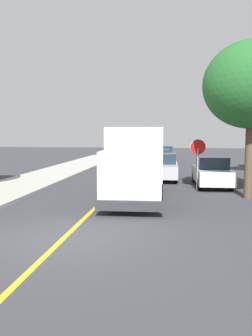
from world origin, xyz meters
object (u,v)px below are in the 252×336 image
Objects in this scene: parked_van_across at (212,172)px; stop_sign at (198,155)px; parked_car_mid at (159,160)px; street_tree_far_side at (252,85)px; box_truck at (136,159)px; parked_car_near at (163,167)px; parked_car_far at (164,155)px.

stop_sign is (-0.89, -1.42, 1.06)m from parked_van_across.
parked_car_mid is 9.68m from stop_sign.
stop_sign is at bearing 137.53° from street_tree_far_side.
street_tree_far_side is at bearing -42.47° from stop_sign.
street_tree_far_side is at bearing 4.61° from box_truck.
parked_car_mid is at bearing 104.10° from stop_sign.
stop_sign is (1.86, -3.82, 1.06)m from parked_car_near.
parked_van_across is (2.98, -14.79, 0.00)m from parked_car_far.
street_tree_far_side is (5.09, 0.41, 3.30)m from box_truck.
stop_sign is 4.32m from street_tree_far_side.
stop_sign reaches higher than parked_car_near.
stop_sign is (2.96, 2.36, 0.09)m from box_truck.
box_truck is 5.48m from parked_van_across.
box_truck reaches higher than parked_car_near.
parked_car_far is 19.13m from street_tree_far_side.
box_truck reaches higher than parked_car_mid.
box_truck is 1.64× the size of parked_car_mid.
parked_van_across is 1.69× the size of stop_sign.
parked_car_mid and parked_car_far have the same top height.
box_truck is 3.79m from stop_sign.
parked_car_near and parked_car_far have the same top height.
street_tree_far_side reaches higher than parked_car_near.
parked_car_near is at bearing -88.95° from parked_car_far.
stop_sign is at bearing -82.64° from parked_car_far.
parked_van_across is (2.75, -2.40, 0.00)m from parked_car_near.
parked_van_across is at bearing -67.79° from parked_car_mid.
parked_car_mid is at bearing 112.21° from parked_van_across.
street_tree_far_side reaches higher than stop_sign.
box_truck is 1.65× the size of parked_car_near.
box_truck is at bearing -100.01° from parked_car_near.
street_tree_far_side is (2.13, -1.95, 3.21)m from stop_sign.
parked_car_mid is at bearing -92.09° from parked_car_far.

